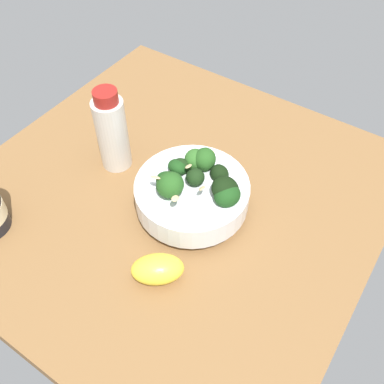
# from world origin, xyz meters

# --- Properties ---
(ground_plane) EXTENTS (0.68, 0.68, 0.04)m
(ground_plane) POSITION_xyz_m (0.00, 0.00, -0.02)
(ground_plane) COLOR brown
(bowl_of_broccoli) EXTENTS (0.18, 0.18, 0.11)m
(bowl_of_broccoli) POSITION_xyz_m (-0.01, -0.05, 0.04)
(bowl_of_broccoli) COLOR white
(bowl_of_broccoli) RESTS_ON ground_plane
(lemon_wedge) EXTENTS (0.09, 0.09, 0.04)m
(lemon_wedge) POSITION_xyz_m (-0.15, -0.08, 0.02)
(lemon_wedge) COLOR yellow
(lemon_wedge) RESTS_ON ground_plane
(bottle_short) EXTENTS (0.05, 0.05, 0.16)m
(bottle_short) POSITION_xyz_m (0.00, 0.12, 0.07)
(bottle_short) COLOR beige
(bottle_short) RESTS_ON ground_plane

